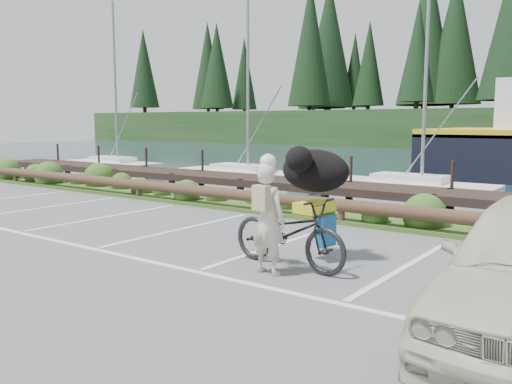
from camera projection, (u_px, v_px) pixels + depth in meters
ground at (212, 267)px, 8.98m from camera, size 72.00×72.00×0.00m
vegetation_strip at (355, 218)px, 13.20m from camera, size 34.00×1.60×0.10m
log_rail at (341, 224)px, 12.65m from camera, size 32.00×0.30×0.60m
bicycle at (289, 232)px, 8.88m from camera, size 2.31×0.99×1.18m
cyclist at (268, 219)px, 8.45m from camera, size 0.67×0.48×1.75m
dog at (315, 171)px, 9.29m from camera, size 0.74×1.32×0.74m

